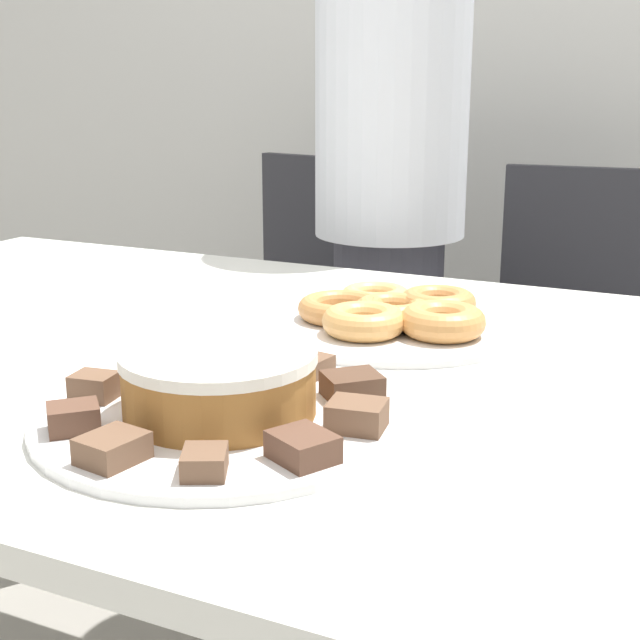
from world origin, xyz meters
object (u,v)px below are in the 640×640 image
Objects in this scene: office_chair_right at (572,386)px; frosted_cake at (219,382)px; office_chair_left at (290,346)px; plate_cake at (220,418)px; person_standing at (390,199)px; plate_donuts at (392,325)px.

office_chair_right is 4.60× the size of frosted_cake.
frosted_cake is (-0.16, -1.23, 0.37)m from office_chair_right.
office_chair_left is 2.42× the size of plate_cake.
office_chair_left is at bearing 114.37° from plate_cake.
person_standing reaches higher than office_chair_right.
frosted_cake is at bearing -94.55° from plate_donuts.
person_standing is 0.60m from office_chair_left.
plate_cake is 0.04m from frosted_cake.
plate_cake and plate_donuts have the same top height.
office_chair_left is 1.39m from plate_cake.
plate_donuts is 0.41m from frosted_cake.
office_chair_left reaches higher than plate_cake.
person_standing is at bearing 111.46° from plate_donuts.
plate_donuts is at bearing -42.26° from office_chair_left.
frosted_cake is at bearing -100.63° from office_chair_right.
plate_donuts is at bearing 85.45° from frosted_cake.
office_chair_left is at bearing 114.37° from frosted_cake.
office_chair_left and office_chair_right have the same top height.
office_chair_right is (0.71, 0.00, 0.00)m from office_chair_left.
office_chair_left is at bearing 176.77° from office_chair_right.
person_standing is 1.78× the size of office_chair_left.
office_chair_right is 2.45× the size of plate_donuts.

